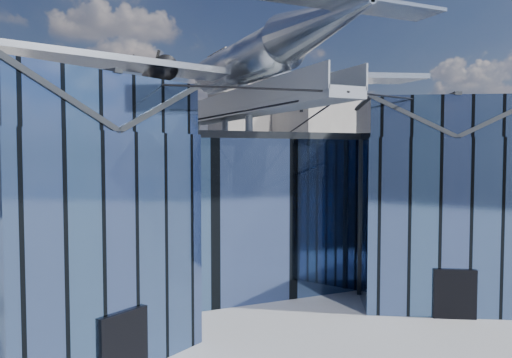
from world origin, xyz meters
name	(u,v)px	position (x,y,z in m)	size (l,w,h in m)	color
ground_plane	(271,315)	(0.00, 0.00, 0.00)	(120.00, 120.00, 0.00)	gray
museum	(232,202)	(0.00, 5.82, 5.54)	(32.88, 24.50, 17.60)	#435C89
bg_towers	(130,144)	(1.45, 50.49, 10.01)	(77.00, 24.50, 26.00)	gray
tree_side_e	(469,200)	(29.02, 13.63, 3.87)	(4.49, 4.49, 5.72)	#341F14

